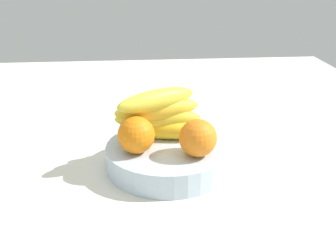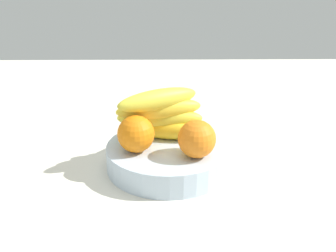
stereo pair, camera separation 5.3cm
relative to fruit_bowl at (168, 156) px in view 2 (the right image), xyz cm
name	(u,v)px [view 2 (the right image)]	position (x,y,z in cm)	size (l,w,h in cm)	color
ground_plane	(163,173)	(0.21, -1.07, -3.85)	(180.00, 140.00, 3.00)	beige
fruit_bowl	(168,156)	(0.00, 0.00, 0.00)	(24.19, 24.19, 4.69)	silver
orange_front_left	(196,139)	(4.82, 5.02, 5.82)	(6.95, 6.95, 6.95)	orange
orange_front_right	(176,115)	(-6.87, 1.81, 5.82)	(6.95, 6.95, 6.95)	orange
orange_center	(135,134)	(2.47, -6.10, 5.82)	(6.95, 6.95, 6.95)	orange
banana_bunch	(159,114)	(-3.01, -1.65, 7.65)	(11.83, 18.19, 10.60)	yellow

